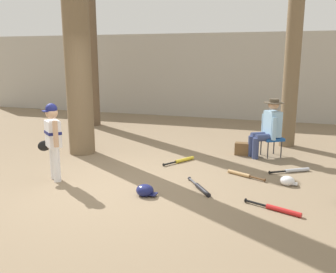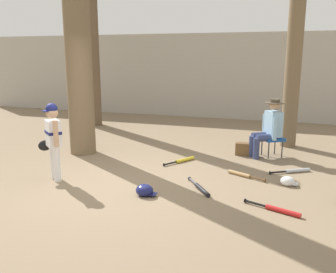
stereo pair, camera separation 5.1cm
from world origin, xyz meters
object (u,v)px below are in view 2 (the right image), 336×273
object	(u,v)px
tree_behind_spectator	(295,43)
bat_red_barrel	(278,210)
tree_far_left	(91,41)
bat_wood_tan	(242,175)
seated_spectator	(269,126)
bat_black_composite	(201,188)
bat_yellow_trainer	(183,160)
batting_helmet_white	(288,181)
tree_near_player	(78,53)
folding_stool	(272,139)
bat_aluminum_silver	(295,171)
batting_helmet_navy	(145,190)
handbag_beside_stool	(244,149)
young_ballplayer	(53,137)

from	to	relation	value
tree_behind_spectator	bat_red_barrel	size ratio (longest dim) A/B	6.67
tree_far_left	bat_wood_tan	size ratio (longest dim) A/B	8.46
seated_spectator	bat_black_composite	size ratio (longest dim) A/B	1.73
seated_spectator	bat_yellow_trainer	bearing A→B (deg)	-149.13
tree_far_left	bat_yellow_trainer	world-z (taller)	tree_far_left
tree_far_left	batting_helmet_white	bearing A→B (deg)	-32.88
batting_helmet_white	tree_behind_spectator	bearing A→B (deg)	90.89
tree_near_player	folding_stool	size ratio (longest dim) A/B	8.96
bat_aluminum_silver	batting_helmet_white	bearing A→B (deg)	-98.60
folding_stool	batting_helmet_navy	world-z (taller)	folding_stool
folding_stool	tree_behind_spectator	bearing A→B (deg)	73.93
bat_yellow_trainer	tree_far_left	bearing A→B (deg)	141.38
handbag_beside_stool	bat_wood_tan	xyz separation A→B (m)	(0.15, -1.42, -0.10)
seated_spectator	bat_wood_tan	xyz separation A→B (m)	(-0.33, -1.45, -0.61)
folding_stool	seated_spectator	distance (m)	0.29
seated_spectator	folding_stool	bearing A→B (deg)	31.10
tree_near_player	bat_red_barrel	size ratio (longest dim) A/B	6.33
seated_spectator	tree_far_left	distance (m)	5.86
tree_behind_spectator	handbag_beside_stool	distance (m)	2.62
handbag_beside_stool	bat_wood_tan	distance (m)	1.43
tree_near_player	bat_red_barrel	xyz separation A→B (m)	(4.13, -1.85, -2.08)
bat_red_barrel	bat_wood_tan	bearing A→B (deg)	116.19
tree_far_left	bat_black_composite	xyz separation A→B (m)	(4.35, -4.32, -2.44)
tree_near_player	bat_aluminum_silver	bearing A→B (deg)	0.08
seated_spectator	handbag_beside_stool	world-z (taller)	seated_spectator
bat_yellow_trainer	batting_helmet_white	size ratio (longest dim) A/B	2.52
young_ballplayer	folding_stool	bearing A→B (deg)	38.13
tree_behind_spectator	bat_red_barrel	distance (m)	4.52
seated_spectator	bat_red_barrel	bearing A→B (deg)	-83.21
folding_stool	young_ballplayer	bearing A→B (deg)	-141.87
bat_aluminum_silver	tree_near_player	bearing A→B (deg)	-179.92
tree_near_player	tree_behind_spectator	size ratio (longest dim) A/B	0.95
bat_black_composite	batting_helmet_navy	bearing A→B (deg)	-148.34
folding_stool	bat_aluminum_silver	world-z (taller)	folding_stool
bat_yellow_trainer	batting_helmet_navy	world-z (taller)	batting_helmet_navy
folding_stool	bat_wood_tan	distance (m)	1.59
bat_aluminum_silver	bat_yellow_trainer	size ratio (longest dim) A/B	1.01
tree_behind_spectator	bat_yellow_trainer	size ratio (longest dim) A/B	7.45
batting_helmet_white	bat_black_composite	bearing A→B (deg)	-151.95
tree_behind_spectator	bat_aluminum_silver	xyz separation A→B (m)	(0.15, -2.03, -2.30)
tree_behind_spectator	bat_red_barrel	bearing A→B (deg)	-90.84
bat_black_composite	handbag_beside_stool	bearing A→B (deg)	80.89
bat_aluminum_silver	tree_far_left	bearing A→B (deg)	153.13
bat_black_composite	bat_aluminum_silver	bearing A→B (deg)	45.45
folding_stool	batting_helmet_white	distance (m)	1.77
tree_near_player	batting_helmet_white	distance (m)	4.76
tree_behind_spectator	bat_wood_tan	distance (m)	3.51
tree_near_player	batting_helmet_white	size ratio (longest dim) A/B	17.85
bat_black_composite	tree_behind_spectator	bearing A→B (deg)	70.25
handbag_beside_stool	bat_yellow_trainer	size ratio (longest dim) A/B	0.49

